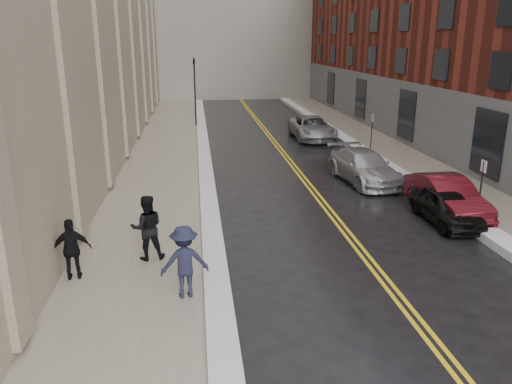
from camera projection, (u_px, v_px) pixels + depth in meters
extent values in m
plane|color=black|center=(329.00, 361.00, 10.50)|extent=(160.00, 160.00, 0.00)
cube|color=gray|center=(160.00, 172.00, 25.15)|extent=(4.00, 64.00, 0.15)
cube|color=gray|center=(416.00, 165.00, 26.70)|extent=(3.00, 64.00, 0.15)
cube|color=gold|center=(294.00, 170.00, 25.96)|extent=(0.12, 64.00, 0.01)
cube|color=gold|center=(299.00, 169.00, 25.99)|extent=(0.12, 64.00, 0.01)
cube|color=white|center=(206.00, 170.00, 25.40)|extent=(0.70, 60.80, 0.26)
cube|color=white|center=(382.00, 164.00, 26.46)|extent=(0.85, 60.80, 0.30)
cylinder|color=black|center=(195.00, 93.00, 37.92)|extent=(0.12, 0.12, 5.20)
imported|color=black|center=(194.00, 66.00, 37.33)|extent=(0.18, 0.15, 0.90)
cylinder|color=black|center=(480.00, 190.00, 18.68)|extent=(0.06, 0.06, 2.20)
cube|color=white|center=(484.00, 166.00, 18.41)|extent=(0.02, 0.35, 0.45)
cylinder|color=black|center=(372.00, 133.00, 30.07)|extent=(0.06, 0.06, 2.20)
cube|color=white|center=(373.00, 118.00, 29.80)|extent=(0.02, 0.35, 0.45)
imported|color=black|center=(446.00, 206.00, 18.23)|extent=(1.56, 3.78, 1.28)
imported|color=#4D0D15|center=(446.00, 196.00, 19.04)|extent=(1.63, 4.54, 1.49)
imported|color=#A0A2A7|center=(364.00, 167.00, 23.54)|extent=(2.65, 5.31, 1.48)
imported|color=#9A9CA2|center=(312.00, 128.00, 33.76)|extent=(2.54, 5.49, 1.52)
imported|color=black|center=(147.00, 228.00, 14.78)|extent=(1.06, 0.88, 1.99)
imported|color=#1B1D31|center=(185.00, 262.00, 12.60)|extent=(1.32, 0.87, 1.91)
imported|color=black|center=(72.00, 249.00, 13.56)|extent=(1.07, 0.59, 1.73)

